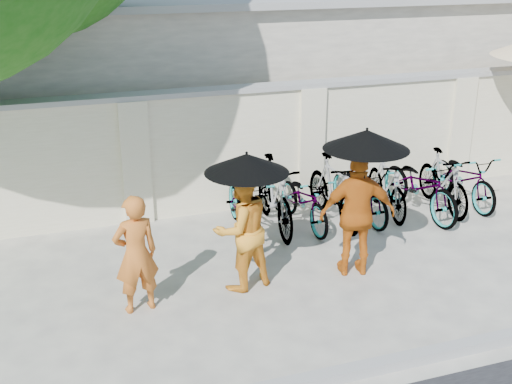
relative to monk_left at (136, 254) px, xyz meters
name	(u,v)px	position (x,y,z in m)	size (l,w,h in m)	color
ground	(259,303)	(1.43, -0.35, -0.75)	(80.00, 80.00, 0.00)	beige
kerb	(313,380)	(1.43, -2.05, -0.69)	(40.00, 0.16, 0.12)	#979797
compound_wall	(253,149)	(2.43, 2.85, 0.25)	(20.00, 0.30, 2.00)	#EDE4C5
building_behind	(242,72)	(3.43, 6.65, 0.85)	(14.00, 6.00, 3.20)	beige
monk_left	(136,254)	(0.00, 0.00, 0.00)	(0.55, 0.36, 1.50)	#C76522
monk_center	(241,229)	(1.37, 0.15, 0.07)	(0.80, 0.62, 1.64)	orange
parasol_center	(247,163)	(1.42, 0.07, 0.97)	(1.05, 1.05, 0.92)	black
monk_right	(357,214)	(2.95, 0.02, 0.11)	(1.01, 0.42, 1.73)	#C45F14
parasol_right	(366,140)	(2.97, -0.06, 1.16)	(1.11, 1.11, 1.06)	black
bike_0	(245,205)	(1.92, 1.72, -0.28)	(0.63, 1.82, 0.95)	#969698
bike_1	(275,195)	(2.42, 1.76, -0.18)	(0.53, 1.89, 1.14)	#969698
bike_2	(304,200)	(2.92, 1.73, -0.32)	(0.58, 1.65, 0.87)	#969698
bike_3	(334,191)	(3.41, 1.70, -0.21)	(0.51, 1.81, 1.08)	#969698
bike_4	(360,191)	(3.91, 1.74, -0.30)	(0.60, 1.73, 0.91)	#969698
bike_5	(387,186)	(4.41, 1.75, -0.26)	(0.46, 1.64, 0.98)	#969698
bike_6	(420,186)	(4.90, 1.54, -0.25)	(0.67, 1.92, 1.01)	#969698
bike_7	(443,181)	(5.40, 1.62, -0.25)	(0.47, 1.67, 1.00)	#969698
bike_8	(464,178)	(5.90, 1.73, -0.29)	(0.62, 1.78, 0.93)	#969698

